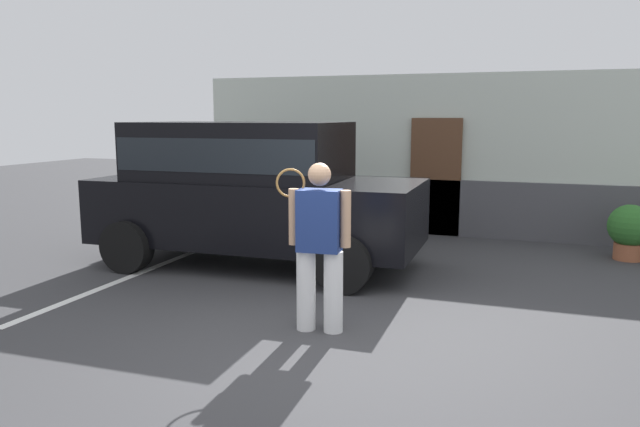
{
  "coord_description": "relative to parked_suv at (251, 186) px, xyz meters",
  "views": [
    {
      "loc": [
        1.83,
        -5.1,
        2.13
      ],
      "look_at": [
        -0.43,
        1.2,
        1.05
      ],
      "focal_mm": 33.86,
      "sensor_mm": 36.0,
      "label": 1
    }
  ],
  "objects": [
    {
      "name": "ground_plane",
      "position": [
        1.99,
        -2.62,
        -1.15
      ],
      "size": [
        40.0,
        40.0,
        0.0
      ],
      "primitive_type": "plane",
      "color": "#38383A"
    },
    {
      "name": "parking_stripe_0",
      "position": [
        -1.23,
        -1.12,
        -1.14
      ],
      "size": [
        0.12,
        4.4,
        0.01
      ],
      "primitive_type": "cube",
      "color": "silver",
      "rests_on": "ground_plane"
    },
    {
      "name": "house_frontage",
      "position": [
        2.0,
        3.33,
        0.21
      ],
      "size": [
        8.76,
        0.4,
        2.88
      ],
      "color": "silver",
      "rests_on": "ground_plane"
    },
    {
      "name": "parked_suv",
      "position": [
        0.0,
        0.0,
        0.0
      ],
      "size": [
        4.64,
        2.25,
        2.05
      ],
      "rotation": [
        0.0,
        0.0,
        0.02
      ],
      "color": "black",
      "rests_on": "ground_plane"
    },
    {
      "name": "tennis_player_man",
      "position": [
        1.85,
        -2.25,
        -0.26
      ],
      "size": [
        0.77,
        0.3,
        1.69
      ],
      "rotation": [
        0.0,
        0.0,
        3.23
      ],
      "color": "white",
      "rests_on": "ground_plane"
    },
    {
      "name": "potted_plant_by_porch",
      "position": [
        5.19,
        2.17,
        -0.68
      ],
      "size": [
        0.63,
        0.63,
        0.84
      ],
      "color": "#9E5638",
      "rests_on": "ground_plane"
    }
  ]
}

